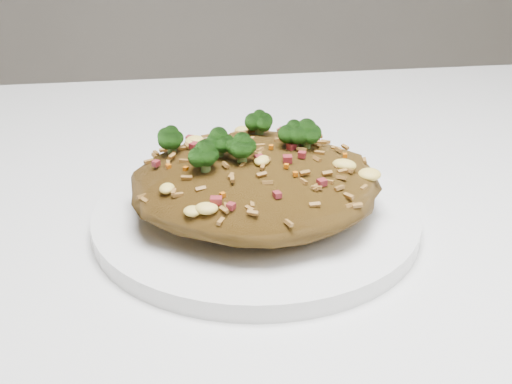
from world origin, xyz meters
TOP-DOWN VIEW (x-y plane):
  - dining_table at (0.00, 0.00)m, footprint 1.20×0.80m
  - plate at (-0.08, 0.02)m, footprint 0.25×0.25m
  - fried_rice at (-0.08, 0.02)m, footprint 0.19×0.17m
  - fork at (-0.03, 0.09)m, footprint 0.11×0.13m

SIDE VIEW (x-z plane):
  - dining_table at x=0.00m, z-range 0.28..1.03m
  - plate at x=-0.08m, z-range 0.75..0.76m
  - fork at x=-0.03m, z-range 0.76..0.77m
  - fried_rice at x=-0.08m, z-range 0.76..0.83m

